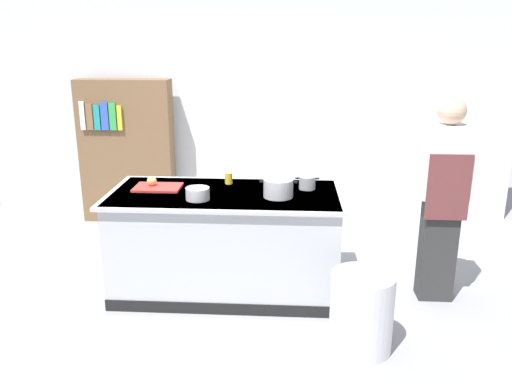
{
  "coord_description": "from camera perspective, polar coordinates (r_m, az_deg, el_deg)",
  "views": [
    {
      "loc": [
        0.53,
        -4.2,
        2.17
      ],
      "look_at": [
        0.25,
        0.2,
        0.85
      ],
      "focal_mm": 36.55,
      "sensor_mm": 36.0,
      "label": 1
    }
  ],
  "objects": [
    {
      "name": "back_wall",
      "position": [
        6.35,
        -1.19,
        10.61
      ],
      "size": [
        6.4,
        0.12,
        3.0
      ],
      "primitive_type": "cube",
      "color": "silver",
      "rests_on": "ground_plane"
    },
    {
      "name": "sauce_pan",
      "position": [
        4.52,
        5.63,
        1.02
      ],
      "size": [
        0.21,
        0.14,
        0.11
      ],
      "color": "#99999E",
      "rests_on": "counter_island"
    },
    {
      "name": "juice_cup",
      "position": [
        4.67,
        -3.06,
        1.5
      ],
      "size": [
        0.07,
        0.07,
        0.1
      ],
      "primitive_type": "cylinder",
      "color": "yellow",
      "rests_on": "counter_island"
    },
    {
      "name": "onion",
      "position": [
        4.62,
        -11.33,
        1.19
      ],
      "size": [
        0.08,
        0.08,
        0.08
      ],
      "primitive_type": "sphere",
      "color": "tan",
      "rests_on": "cutting_board"
    },
    {
      "name": "bookshelf",
      "position": [
        6.43,
        -13.94,
        4.36
      ],
      "size": [
        1.1,
        0.31,
        1.7
      ],
      "color": "brown",
      "rests_on": "ground_plane"
    },
    {
      "name": "ground_plane",
      "position": [
        4.75,
        -3.21,
        -10.51
      ],
      "size": [
        10.0,
        10.0,
        0.0
      ],
      "primitive_type": "plane",
      "color": "gray"
    },
    {
      "name": "counter_island",
      "position": [
        4.56,
        -3.31,
        -5.3
      ],
      "size": [
        1.98,
        0.98,
        0.9
      ],
      "color": "#B7BABF",
      "rests_on": "ground_plane"
    },
    {
      "name": "stock_pot",
      "position": [
        4.27,
        2.45,
        0.44
      ],
      "size": [
        0.31,
        0.24,
        0.15
      ],
      "color": "#B7BABF",
      "rests_on": "counter_island"
    },
    {
      "name": "cutting_board",
      "position": [
        4.6,
        -10.7,
        0.5
      ],
      "size": [
        0.4,
        0.28,
        0.02
      ],
      "primitive_type": "cube",
      "color": "red",
      "rests_on": "counter_island"
    },
    {
      "name": "person_chef",
      "position": [
        4.53,
        19.79,
        -0.42
      ],
      "size": [
        0.38,
        0.25,
        1.72
      ],
      "rotation": [
        0.0,
        0.0,
        1.44
      ],
      "color": "#303030",
      "rests_on": "ground_plane"
    },
    {
      "name": "trash_bin",
      "position": [
        3.86,
        11.45,
        -12.78
      ],
      "size": [
        0.45,
        0.45,
        0.58
      ],
      "primitive_type": "cylinder",
      "color": "silver",
      "rests_on": "ground_plane"
    },
    {
      "name": "mixing_bowl",
      "position": [
        4.23,
        -6.41,
        -0.18
      ],
      "size": [
        0.19,
        0.19,
        0.1
      ],
      "primitive_type": "cylinder",
      "color": "#B7BABF",
      "rests_on": "counter_island"
    }
  ]
}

